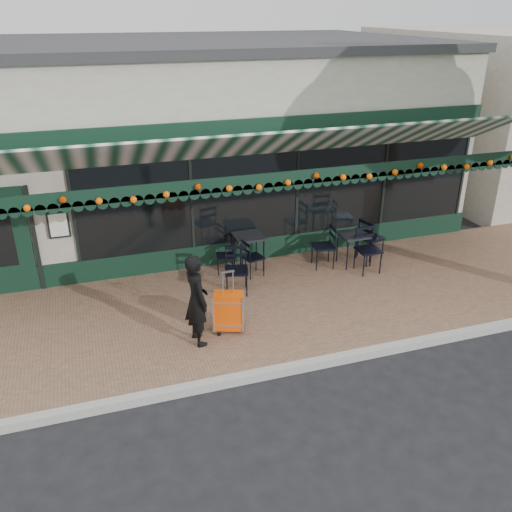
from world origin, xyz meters
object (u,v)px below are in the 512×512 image
object	(u,v)px
chair_b_left	(225,256)
chair_b_right	(253,258)
woman	(197,300)
chair_a_front	(368,250)
cafe_table_b	(249,239)
cafe_table_a	(353,237)
chair_a_right	(371,238)
chair_b_front	(236,271)
suitcase	(229,312)
chair_a_left	(323,247)

from	to	relation	value
chair_b_left	chair_b_right	distance (m)	0.63
woman	chair_b_left	xyz separation A→B (m)	(1.14, 2.46, -0.44)
woman	chair_a_front	xyz separation A→B (m)	(4.11, 1.55, -0.32)
cafe_table_b	chair_a_front	world-z (taller)	chair_a_front
cafe_table_a	chair_a_front	bearing A→B (deg)	-70.94
chair_a_right	chair_b_front	xyz separation A→B (m)	(-3.39, -0.66, -0.00)
suitcase	chair_b_front	distance (m)	1.45
chair_a_right	chair_b_right	bearing A→B (deg)	74.72
suitcase	chair_b_front	size ratio (longest dim) A/B	1.23
cafe_table_a	chair_a_left	bearing A→B (deg)	171.98
woman	chair_b_right	bearing A→B (deg)	-48.05
cafe_table_a	cafe_table_b	distance (m)	2.32
suitcase	cafe_table_b	size ratio (longest dim) A/B	1.52
cafe_table_b	chair_b_front	distance (m)	1.19
suitcase	chair_a_left	xyz separation A→B (m)	(2.70, 1.92, 0.08)
chair_a_front	chair_b_left	distance (m)	3.10
woman	chair_a_right	xyz separation A→B (m)	(4.52, 2.16, -0.34)
woman	chair_a_front	world-z (taller)	woman
woman	chair_b_left	world-z (taller)	woman
suitcase	chair_a_front	xyz separation A→B (m)	(3.52, 1.39, 0.10)
woman	chair_a_left	bearing A→B (deg)	-67.60
chair_b_right	chair_b_left	bearing A→B (deg)	46.86
chair_a_front	chair_b_right	xyz separation A→B (m)	(-2.43, 0.59, -0.09)
suitcase	chair_a_right	distance (m)	4.41
chair_a_right	chair_a_front	bearing A→B (deg)	130.63
chair_b_right	chair_b_front	xyz separation A→B (m)	(-0.56, -0.64, 0.07)
woman	suitcase	world-z (taller)	woman
cafe_table_a	chair_a_right	world-z (taller)	chair_a_right
chair_a_left	chair_a_front	bearing A→B (deg)	65.34
suitcase	cafe_table_a	bearing A→B (deg)	47.96
chair_b_right	chair_a_front	bearing A→B (deg)	-116.07
cafe_table_a	chair_a_right	xyz separation A→B (m)	(0.56, 0.18, -0.17)
suitcase	cafe_table_b	xyz separation A→B (m)	(1.11, 2.37, 0.30)
woman	suitcase	distance (m)	0.74
woman	chair_a_right	bearing A→B (deg)	-74.30
suitcase	woman	bearing A→B (deg)	-145.52
suitcase	chair_a_right	bearing A→B (deg)	46.52
cafe_table_b	suitcase	bearing A→B (deg)	-115.13
cafe_table_a	chair_b_front	world-z (taller)	chair_b_front
chair_b_front	woman	bearing A→B (deg)	-112.79
woman	chair_a_left	xyz separation A→B (m)	(3.29, 2.08, -0.34)
chair_a_right	chair_b_front	distance (m)	3.46
chair_a_right	cafe_table_b	bearing A→B (deg)	66.96
suitcase	chair_b_left	world-z (taller)	suitcase
suitcase	chair_b_front	world-z (taller)	suitcase
chair_b_left	cafe_table_b	bearing A→B (deg)	108.16
cafe_table_a	cafe_table_b	size ratio (longest dim) A/B	0.94
suitcase	chair_a_right	world-z (taller)	suitcase
cafe_table_b	chair_b_right	bearing A→B (deg)	-92.97
chair_a_left	chair_b_front	xyz separation A→B (m)	(-2.16, -0.57, 0.01)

